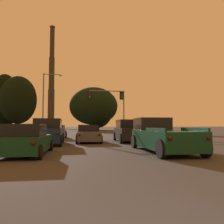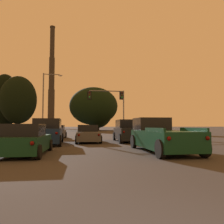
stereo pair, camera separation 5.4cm
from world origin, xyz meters
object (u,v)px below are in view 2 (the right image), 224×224
Objects in this scene: hatchback_left_lane_third at (26,141)px; smokestack at (51,88)px; sedan_left_lane_front at (56,132)px; suv_left_lane_second at (48,132)px; pickup_truck_right_lane_third at (160,136)px; sedan_center_lane_second at (88,134)px; street_lamp at (46,97)px; suv_right_lane_second at (128,131)px; traffic_light_overhead_right at (112,101)px.

smokestack reaches higher than hatchback_left_lane_third.
sedan_left_lane_front is 0.09× the size of smokestack.
smokestack is at bearing 94.97° from suv_left_lane_second.
pickup_truck_right_lane_third reaches higher than sedan_center_lane_second.
hatchback_left_lane_third is 24.68m from street_lamp.
smokestack is (-8.59, 84.31, 15.91)m from street_lamp.
sedan_left_lane_front is 0.50× the size of street_lamp.
suv_right_lane_second is at bearing -80.07° from smokestack.
suv_left_lane_second is at bearing -116.27° from traffic_light_overhead_right.
hatchback_left_lane_third is 0.43× the size of street_lamp.
hatchback_left_lane_third is at bearing -175.97° from pickup_truck_right_lane_third.
hatchback_left_lane_third is (-0.25, -5.81, -0.23)m from suv_left_lane_second.
street_lamp reaches higher than pickup_truck_right_lane_third.
street_lamp is at bearing 109.43° from sedan_center_lane_second.
street_lamp is at bearing 96.98° from suv_left_lane_second.
suv_right_lane_second is 0.77× the size of traffic_light_overhead_right.
traffic_light_overhead_right is (4.14, 12.59, 4.28)m from sedan_center_lane_second.
suv_left_lane_second is at bearing 88.92° from hatchback_left_lane_third.
suv_left_lane_second reaches higher than sedan_center_lane_second.
traffic_light_overhead_right is (7.21, 7.33, 4.28)m from sedan_left_lane_front.
street_lamp reaches higher than suv_left_lane_second.
suv_left_lane_second and suv_right_lane_second have the same top height.
pickup_truck_right_lane_third is 8.03m from sedan_center_lane_second.
suv_left_lane_second is 8.43m from pickup_truck_right_lane_third.
suv_left_lane_second is 0.76× the size of traffic_light_overhead_right.
traffic_light_overhead_right is 0.12× the size of smokestack.
traffic_light_overhead_right is at bearing 62.44° from suv_left_lane_second.
suv_left_lane_second reaches higher than hatchback_left_lane_third.
pickup_truck_right_lane_third is (6.48, -5.40, -0.09)m from suv_left_lane_second.
suv_left_lane_second is 19.04m from street_lamp.
hatchback_left_lane_third is 21.95m from traffic_light_overhead_right.
hatchback_left_lane_third is at bearing -93.76° from suv_left_lane_second.
pickup_truck_right_lane_third is 0.10× the size of smokestack.
traffic_light_overhead_right is (7.12, 14.42, 4.05)m from suv_left_lane_second.
smokestack reaches higher than sedan_center_lane_second.
suv_left_lane_second is 0.99× the size of suv_right_lane_second.
suv_left_lane_second is 1.19× the size of hatchback_left_lane_third.
suv_left_lane_second is 0.52× the size of street_lamp.
pickup_truck_right_lane_third is 20.26m from traffic_light_overhead_right.
hatchback_left_lane_third is at bearing -112.43° from sedan_center_lane_second.
traffic_light_overhead_right is (7.37, 20.23, 4.28)m from hatchback_left_lane_third.
suv_right_lane_second is 0.09× the size of smokestack.
street_lamp is (-5.63, 16.40, 5.08)m from sedan_center_lane_second.
hatchback_left_lane_third is 0.88× the size of sedan_center_lane_second.
sedan_left_lane_front is 98.36m from smokestack.
pickup_truck_right_lane_third is 7.08m from suv_right_lane_second.
street_lamp is at bearing 105.19° from sedan_left_lane_front.
smokestack is at bearing 98.53° from sedan_center_lane_second.
suv_right_lane_second is (-0.07, 7.07, 0.09)m from pickup_truck_right_lane_third.
smokestack is (-10.99, 108.35, 20.99)m from hatchback_left_lane_third.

